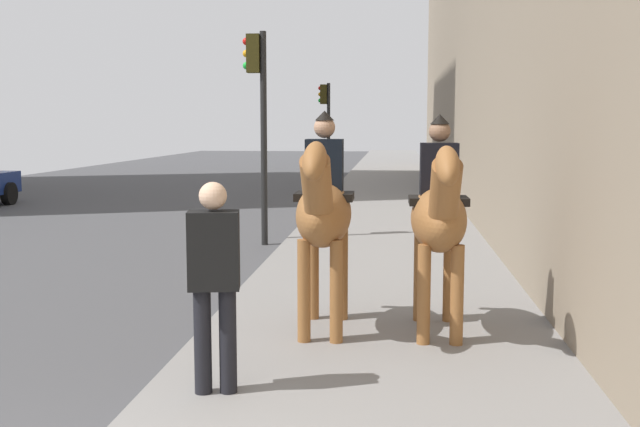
% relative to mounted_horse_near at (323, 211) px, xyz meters
% --- Properties ---
extents(mounted_horse_near, '(2.15, 0.60, 2.28)m').
position_rel_mounted_horse_near_xyz_m(mounted_horse_near, '(0.00, 0.00, 0.00)').
color(mounted_horse_near, brown).
rests_on(mounted_horse_near, sidewalk_slab).
extents(mounted_horse_far, '(2.15, 0.61, 2.25)m').
position_rel_mounted_horse_near_xyz_m(mounted_horse_far, '(0.04, -1.17, -0.03)').
color(mounted_horse_far, brown).
rests_on(mounted_horse_far, sidewalk_slab).
extents(pedestrian_greeting, '(0.32, 0.44, 1.70)m').
position_rel_mounted_horse_near_xyz_m(pedestrian_greeting, '(-1.87, 0.69, -0.29)').
color(pedestrian_greeting, black).
rests_on(pedestrian_greeting, sidewalk_slab).
extents(traffic_light_near_curb, '(0.20, 0.44, 3.95)m').
position_rel_mounted_horse_near_xyz_m(traffic_light_near_curb, '(6.30, 1.79, 1.26)').
color(traffic_light_near_curb, black).
rests_on(traffic_light_near_curb, ground).
extents(traffic_light_far_curb, '(0.20, 0.44, 3.73)m').
position_rel_mounted_horse_near_xyz_m(traffic_light_far_curb, '(19.86, 1.77, 1.12)').
color(traffic_light_far_curb, black).
rests_on(traffic_light_far_curb, ground).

